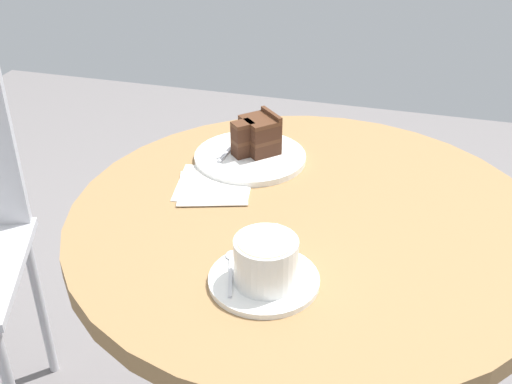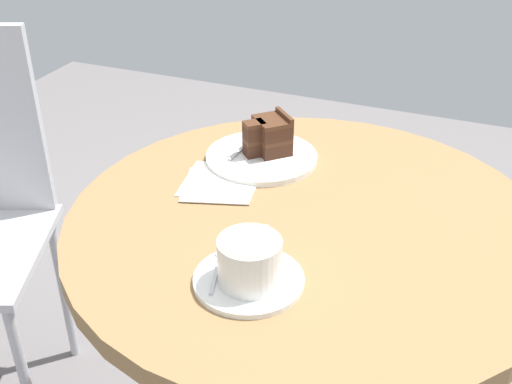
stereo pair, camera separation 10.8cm
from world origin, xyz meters
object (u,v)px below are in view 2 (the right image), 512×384
object	(u,v)px
saucer	(249,280)
cake_plate	(261,157)
coffee_cup	(250,260)
napkin	(220,183)
teaspoon	(218,264)
fork	(249,142)
cake_slice	(270,136)

from	to	relation	value
saucer	cake_plate	world-z (taller)	cake_plate
saucer	cake_plate	xyz separation A→B (m)	(0.36, 0.12, 0.00)
coffee_cup	saucer	bearing A→B (deg)	44.41
cake_plate	coffee_cup	bearing A→B (deg)	-160.71
coffee_cup	napkin	xyz separation A→B (m)	(0.25, 0.16, -0.04)
teaspoon	cake_plate	bearing A→B (deg)	-4.90
cake_plate	fork	bearing A→B (deg)	47.99
teaspoon	cake_slice	xyz separation A→B (m)	(0.37, 0.06, 0.04)
coffee_cup	napkin	size ratio (longest dim) A/B	0.72
coffee_cup	cake_plate	size ratio (longest dim) A/B	0.57
cake_plate	cake_slice	bearing A→B (deg)	-32.04
fork	napkin	world-z (taller)	fork
teaspoon	saucer	bearing A→B (deg)	-116.55
coffee_cup	cake_slice	bearing A→B (deg)	17.09
saucer	napkin	size ratio (longest dim) A/B	0.94
coffee_cup	napkin	world-z (taller)	coffee_cup
teaspoon	fork	xyz separation A→B (m)	(0.39, 0.11, 0.00)
napkin	cake_plate	bearing A→B (deg)	-16.73
teaspoon	cake_plate	world-z (taller)	teaspoon
saucer	cake_plate	size ratio (longest dim) A/B	0.74
coffee_cup	teaspoon	xyz separation A→B (m)	(0.01, 0.06, -0.03)
fork	teaspoon	bearing A→B (deg)	-159.37
cake_plate	cake_slice	xyz separation A→B (m)	(0.02, -0.01, 0.04)
cake_slice	napkin	size ratio (longest dim) A/B	0.56
cake_plate	teaspoon	bearing A→B (deg)	-168.66
saucer	coffee_cup	distance (m)	0.04
coffee_cup	teaspoon	distance (m)	0.07
saucer	fork	distance (m)	0.43
cake_plate	fork	world-z (taller)	fork
napkin	saucer	bearing A→B (deg)	-146.82
cake_slice	napkin	bearing A→B (deg)	161.18
cake_slice	napkin	xyz separation A→B (m)	(-0.13, 0.05, -0.05)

